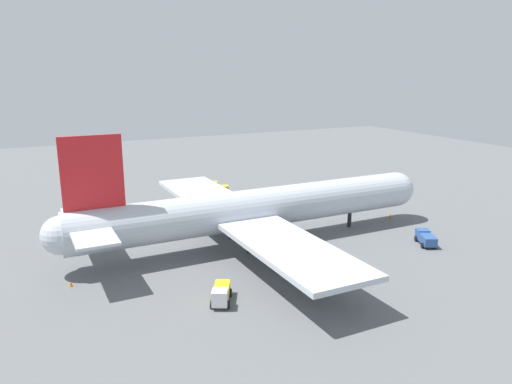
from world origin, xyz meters
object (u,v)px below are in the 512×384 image
cargo_airplane (254,209)px  safety_cone_tail (71,284)px  cargo_loader (221,293)px  pushback_tractor (426,238)px  maintenance_van (218,187)px  safety_cone_nose (390,216)px

cargo_airplane → safety_cone_tail: (-28.55, -3.93, -5.36)m
cargo_loader → safety_cone_tail: (-15.71, 12.95, -0.85)m
cargo_loader → safety_cone_tail: 20.38m
cargo_airplane → pushback_tractor: 27.95m
pushback_tractor → maintenance_van: maintenance_van is taller
safety_cone_nose → safety_cone_tail: 57.87m
pushback_tractor → maintenance_van: bearing=109.9°
cargo_airplane → safety_cone_tail: bearing=-172.2°
maintenance_van → safety_cone_nose: 39.53m
cargo_airplane → safety_cone_nose: size_ratio=75.88×
safety_cone_tail → safety_cone_nose: bearing=4.7°
cargo_loader → cargo_airplane: bearing=52.7°
maintenance_van → safety_cone_nose: maintenance_van is taller
cargo_loader → pushback_tractor: cargo_loader is taller
cargo_airplane → cargo_loader: 21.68m
safety_cone_nose → pushback_tractor: bearing=-109.2°
cargo_airplane → safety_cone_tail: size_ratio=89.81×
cargo_loader → maintenance_van: (20.33, 50.72, 0.04)m
cargo_loader → safety_cone_nose: cargo_loader is taller
maintenance_van → safety_cone_nose: size_ratio=5.18×
safety_cone_nose → safety_cone_tail: (-57.68, -4.69, -0.07)m
cargo_airplane → pushback_tractor: cargo_airplane is taller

